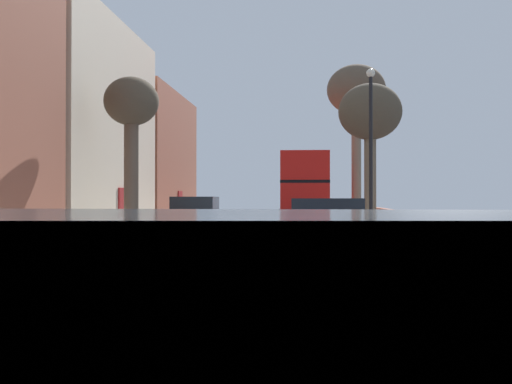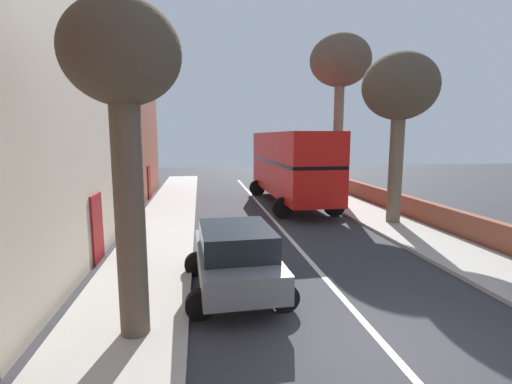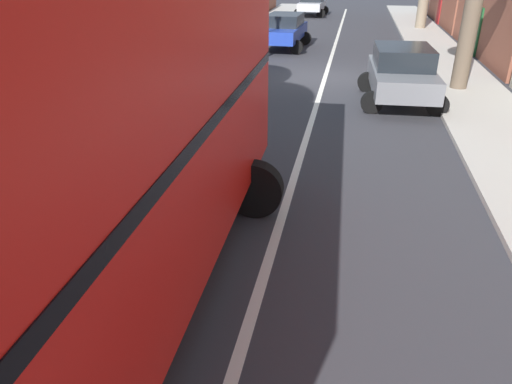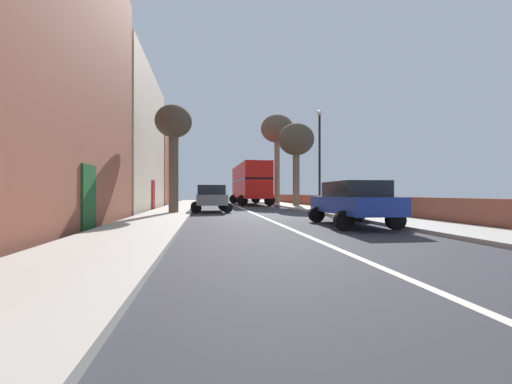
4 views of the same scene
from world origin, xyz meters
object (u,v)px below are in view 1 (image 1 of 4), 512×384
object	(u,v)px
street_tree_right_3	(356,94)
lamppost_right	(371,139)
parked_car_grey_left_2	(196,215)
litter_bin_right	(429,233)
parked_car_blue_right_1	(329,227)
street_tree_right_1	(370,116)
street_tree_left_0	(131,113)
double_decker_bus	(304,186)

from	to	relation	value
street_tree_right_3	lamppost_right	distance (m)	14.53
parked_car_grey_left_2	litter_bin_right	distance (m)	10.36
parked_car_blue_right_1	parked_car_grey_left_2	world-z (taller)	parked_car_grey_left_2
street_tree_right_1	lamppost_right	bearing A→B (deg)	-95.59
street_tree_right_1	street_tree_right_3	world-z (taller)	street_tree_right_3
street_tree_left_0	street_tree_right_3	distance (m)	17.61
street_tree_right_1	street_tree_right_3	distance (m)	6.89
double_decker_bus	parked_car_grey_left_2	world-z (taller)	double_decker_bus
street_tree_left_0	lamppost_right	xyz separation A→B (m)	(8.89, 0.61, -1.02)
parked_car_blue_right_1	street_tree_right_3	bearing A→B (deg)	83.81
parked_car_blue_right_1	litter_bin_right	size ratio (longest dim) A/B	4.21
parked_car_grey_left_2	litter_bin_right	bearing A→B (deg)	-41.16
parked_car_grey_left_2	street_tree_right_1	distance (m)	10.84
street_tree_left_0	litter_bin_right	distance (m)	11.84
parked_car_blue_right_1	litter_bin_right	distance (m)	3.61
street_tree_right_3	lamppost_right	world-z (taller)	street_tree_right_3
double_decker_bus	lamppost_right	size ratio (longest dim) A/B	1.64
parked_car_grey_left_2	street_tree_right_1	world-z (taller)	street_tree_right_1
parked_car_blue_right_1	lamppost_right	size ratio (longest dim) A/B	0.72
street_tree_left_0	street_tree_right_1	size ratio (longest dim) A/B	0.84
street_tree_left_0	litter_bin_right	bearing A→B (deg)	-26.77
parked_car_grey_left_2	lamppost_right	size ratio (longest dim) A/B	0.67
street_tree_right_1	double_decker_bus	bearing A→B (deg)	121.50
street_tree_left_0	litter_bin_right	world-z (taller)	street_tree_left_0
parked_car_blue_right_1	lamppost_right	distance (m)	8.56
lamppost_right	parked_car_grey_left_2	bearing A→B (deg)	169.86
street_tree_left_0	street_tree_right_3	world-z (taller)	street_tree_right_3
parked_car_grey_left_2	street_tree_right_3	size ratio (longest dim) A/B	0.44
double_decker_bus	street_tree_right_3	xyz separation A→B (m)	(3.16, 1.10, 5.58)
street_tree_left_0	street_tree_right_1	world-z (taller)	street_tree_right_1
lamppost_right	double_decker_bus	bearing A→B (deg)	101.46
parked_car_grey_left_2	street_tree_right_1	xyz separation A→B (m)	(7.52, 6.18, 4.76)
parked_car_blue_right_1	street_tree_right_1	xyz separation A→B (m)	(2.53, 15.26, 4.78)
double_decker_bus	litter_bin_right	distance (m)	18.85
parked_car_blue_right_1	lamppost_right	bearing A→B (deg)	77.08
double_decker_bus	street_tree_left_0	size ratio (longest dim) A/B	1.71
street_tree_right_3	street_tree_right_1	bearing A→B (deg)	-88.54
lamppost_right	street_tree_left_0	bearing A→B (deg)	-176.07
double_decker_bus	street_tree_left_0	world-z (taller)	street_tree_left_0
street_tree_right_1	street_tree_right_3	xyz separation A→B (m)	(-0.17, 6.52, 2.23)
street_tree_right_3	parked_car_grey_left_2	bearing A→B (deg)	-120.07
double_decker_bus	street_tree_right_3	size ratio (longest dim) A/B	1.08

